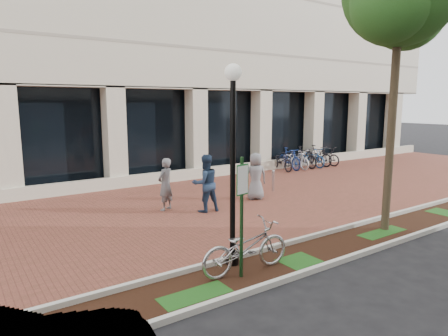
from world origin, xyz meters
TOP-DOWN VIEW (x-y plane):
  - ground at (0.00, 0.00)m, footprint 120.00×120.00m
  - brick_plaza at (0.00, 0.00)m, footprint 40.00×9.00m
  - planting_strip at (0.00, -5.25)m, footprint 40.00×1.50m
  - curb_plaza_side at (0.00, -4.50)m, footprint 40.00×0.12m
  - curb_street_side at (0.00, -6.00)m, footprint 40.00×0.12m
  - parking_sign at (-3.04, -5.33)m, footprint 0.34×0.07m
  - lamppost at (-2.80, -4.68)m, footprint 0.36×0.36m
  - locked_bicycle at (-2.81, -5.17)m, footprint 2.14×0.86m
  - pedestrian_left at (-1.97, 0.27)m, footprint 0.76×0.67m
  - pedestrian_mid at (-0.96, -0.63)m, footprint 1.00×0.82m
  - pedestrian_right at (1.45, -0.25)m, footprint 0.98×0.79m
  - bollard at (2.93, 0.43)m, footprint 0.12×0.12m
  - bike_rack_cluster at (8.28, 3.94)m, footprint 4.31×2.11m

SIDE VIEW (x-z plane):
  - ground at x=0.00m, z-range 0.00..0.00m
  - brick_plaza at x=0.00m, z-range 0.00..0.01m
  - planting_strip at x=0.00m, z-range 0.00..0.01m
  - curb_plaza_side at x=0.00m, z-range 0.00..0.12m
  - curb_street_side at x=0.00m, z-range 0.00..0.12m
  - bollard at x=2.93m, z-range 0.01..0.89m
  - locked_bicycle at x=-2.81m, z-range 0.00..1.10m
  - bike_rack_cluster at x=8.28m, z-range -0.04..1.14m
  - pedestrian_right at x=1.45m, z-range 0.00..1.74m
  - pedestrian_left at x=-1.97m, z-range 0.00..1.76m
  - pedestrian_mid at x=-0.96m, z-range 0.00..1.90m
  - parking_sign at x=-3.04m, z-range 0.34..2.84m
  - lamppost at x=-2.80m, z-range 0.28..4.63m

